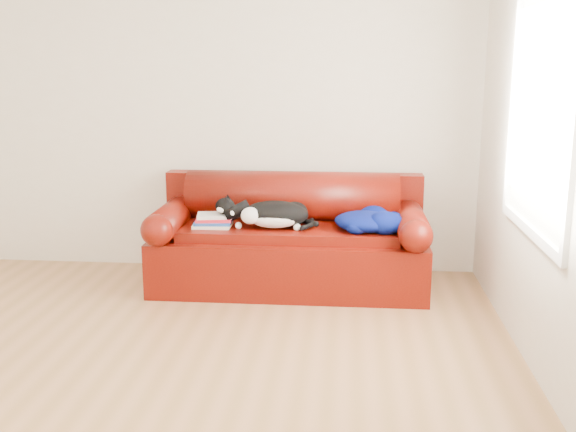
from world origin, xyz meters
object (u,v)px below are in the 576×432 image
at_px(book_stack, 214,220).
at_px(cat, 274,215).
at_px(sofa_base, 290,257).
at_px(blanket, 367,220).

distance_m(book_stack, cat, 0.47).
distance_m(sofa_base, blanket, 0.70).
xyz_separation_m(sofa_base, cat, (-0.11, -0.12, 0.36)).
bearing_deg(book_stack, blanket, 0.05).
distance_m(book_stack, blanket, 1.17).
xyz_separation_m(book_stack, blanket, (1.17, 0.00, 0.03)).
height_order(sofa_base, cat, cat).
xyz_separation_m(book_stack, cat, (0.47, -0.00, 0.05)).
height_order(cat, blanket, cat).
distance_m(cat, blanket, 0.70).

